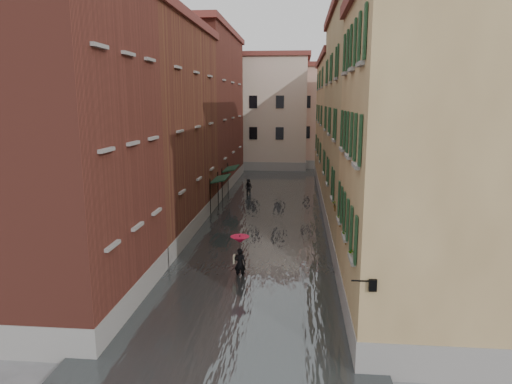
% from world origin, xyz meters
% --- Properties ---
extents(ground, '(120.00, 120.00, 0.00)m').
position_xyz_m(ground, '(0.00, 0.00, 0.00)').
color(ground, '#565759').
rests_on(ground, ground).
extents(floodwater, '(10.00, 60.00, 0.20)m').
position_xyz_m(floodwater, '(0.00, 13.00, 0.10)').
color(floodwater, '#454A4C').
rests_on(floodwater, ground).
extents(building_left_near, '(6.00, 8.00, 13.00)m').
position_xyz_m(building_left_near, '(-7.00, -2.00, 6.50)').
color(building_left_near, brown).
rests_on(building_left_near, ground).
extents(building_left_mid, '(6.00, 14.00, 12.50)m').
position_xyz_m(building_left_mid, '(-7.00, 9.00, 6.25)').
color(building_left_mid, brown).
rests_on(building_left_mid, ground).
extents(building_left_far, '(6.00, 16.00, 14.00)m').
position_xyz_m(building_left_far, '(-7.00, 24.00, 7.00)').
color(building_left_far, brown).
rests_on(building_left_far, ground).
extents(building_right_near, '(6.00, 8.00, 11.50)m').
position_xyz_m(building_right_near, '(7.00, -2.00, 5.75)').
color(building_right_near, '#93784C').
rests_on(building_right_near, ground).
extents(building_right_mid, '(6.00, 14.00, 13.00)m').
position_xyz_m(building_right_mid, '(7.00, 9.00, 6.50)').
color(building_right_mid, '#9C8C5E').
rests_on(building_right_mid, ground).
extents(building_right_far, '(6.00, 16.00, 11.50)m').
position_xyz_m(building_right_far, '(7.00, 24.00, 5.75)').
color(building_right_far, '#93784C').
rests_on(building_right_far, ground).
extents(building_end_cream, '(12.00, 9.00, 13.00)m').
position_xyz_m(building_end_cream, '(-3.00, 38.00, 6.50)').
color(building_end_cream, '#BDAE96').
rests_on(building_end_cream, ground).
extents(building_end_pink, '(10.00, 9.00, 12.00)m').
position_xyz_m(building_end_pink, '(6.00, 40.00, 6.00)').
color(building_end_pink, tan).
rests_on(building_end_pink, ground).
extents(awning_near, '(1.09, 3.17, 2.80)m').
position_xyz_m(awning_near, '(-3.48, 14.04, 2.47)').
color(awning_near, black).
rests_on(awning_near, ground).
extents(awning_far, '(1.09, 3.17, 2.80)m').
position_xyz_m(awning_far, '(-3.48, 19.05, 2.47)').
color(awning_far, black).
rests_on(awning_far, ground).
extents(wall_lantern, '(0.71, 0.22, 0.35)m').
position_xyz_m(wall_lantern, '(4.33, -6.00, 3.01)').
color(wall_lantern, black).
rests_on(wall_lantern, ground).
extents(window_planters, '(0.59, 8.16, 0.84)m').
position_xyz_m(window_planters, '(4.12, -0.66, 3.51)').
color(window_planters, '#995232').
rests_on(window_planters, ground).
extents(pedestrian_main, '(0.90, 0.90, 2.06)m').
position_xyz_m(pedestrian_main, '(-0.42, 1.37, 1.26)').
color(pedestrian_main, black).
rests_on(pedestrian_main, ground).
extents(pedestrian_far, '(0.88, 0.78, 1.51)m').
position_xyz_m(pedestrian_far, '(-2.06, 20.02, 0.75)').
color(pedestrian_far, black).
rests_on(pedestrian_far, ground).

